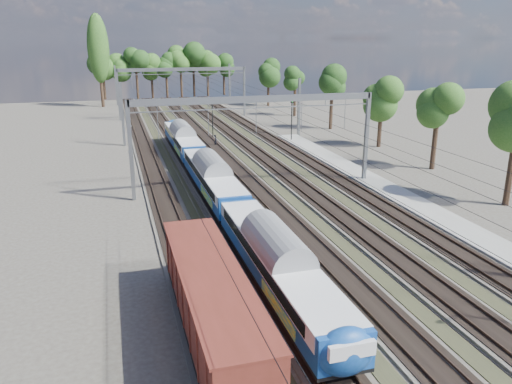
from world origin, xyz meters
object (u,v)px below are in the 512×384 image
object	(u,v)px
signal_far	(292,114)
emu_train	(213,174)
worker	(216,140)
freight_boxcar	(212,301)
signal_near	(212,114)

from	to	relation	value
signal_far	emu_train	bearing A→B (deg)	-134.99
emu_train	worker	xyz separation A→B (m)	(4.88, 22.61, -1.49)
emu_train	signal_far	world-z (taller)	signal_far
emu_train	freight_boxcar	world-z (taller)	emu_train
emu_train	signal_near	size ratio (longest dim) A/B	9.72
signal_far	signal_near	bearing A→B (deg)	143.15
emu_train	freight_boxcar	xyz separation A→B (m)	(-4.50, -22.28, -0.07)
worker	signal_far	bearing A→B (deg)	-80.06
freight_boxcar	signal_near	bearing A→B (deg)	78.66
signal_near	signal_far	xyz separation A→B (m)	(10.26, -5.16, 0.26)
freight_boxcar	worker	bearing A→B (deg)	78.19
signal_near	signal_far	size ratio (longest dim) A/B	0.93
signal_near	signal_far	world-z (taller)	signal_far
freight_boxcar	worker	xyz separation A→B (m)	(9.39, 44.89, -1.42)
worker	signal_far	distance (m)	11.39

